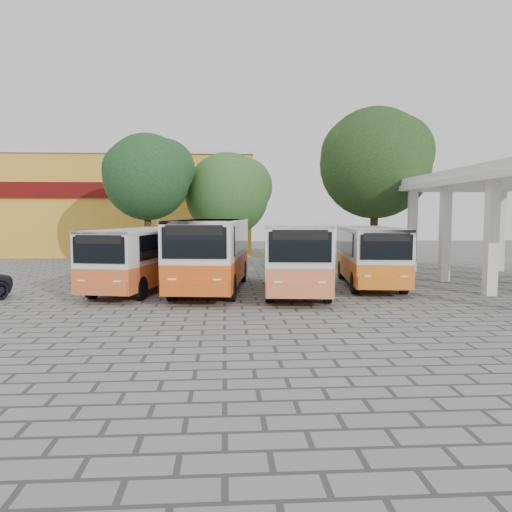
{
  "coord_description": "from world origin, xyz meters",
  "views": [
    {
      "loc": [
        -3.11,
        -18.0,
        3.32
      ],
      "look_at": [
        -1.72,
        3.99,
        1.5
      ],
      "focal_mm": 35.0,
      "sensor_mm": 36.0,
      "label": 1
    }
  ],
  "objects": [
    {
      "name": "tree_right",
      "position": [
        6.68,
        13.88,
        6.86
      ],
      "size": [
        7.47,
        7.11,
        10.19
      ],
      "color": "#432C18",
      "rests_on": "ground"
    },
    {
      "name": "ground",
      "position": [
        0.0,
        0.0,
        0.0
      ],
      "size": [
        90.0,
        90.0,
        0.0
      ],
      "primitive_type": "plane",
      "color": "slate",
      "rests_on": "ground"
    },
    {
      "name": "shophouse_block",
      "position": [
        -11.0,
        25.99,
        4.16
      ],
      "size": [
        20.4,
        10.4,
        8.3
      ],
      "color": "gold",
      "rests_on": "ground"
    },
    {
      "name": "bus_centre_left",
      "position": [
        -3.69,
        3.88,
        1.8
      ],
      "size": [
        3.59,
        8.87,
        3.11
      ],
      "rotation": [
        0.0,
        0.0,
        -0.11
      ],
      "color": "#D84F11",
      "rests_on": "ground"
    },
    {
      "name": "tree_middle",
      "position": [
        -2.85,
        16.22,
        4.89
      ],
      "size": [
        5.97,
        5.68,
        7.54
      ],
      "color": "#422E1E",
      "rests_on": "ground"
    },
    {
      "name": "tree_left",
      "position": [
        -7.84,
        13.69,
        5.85
      ],
      "size": [
        5.65,
        5.38,
        8.37
      ],
      "color": "#482D18",
      "rests_on": "ground"
    },
    {
      "name": "bus_far_left",
      "position": [
        -6.82,
        4.08,
        1.57
      ],
      "size": [
        3.97,
        7.92,
        2.71
      ],
      "rotation": [
        0.0,
        0.0,
        -0.23
      ],
      "color": "#DA5B27",
      "rests_on": "ground"
    },
    {
      "name": "bus_far_right",
      "position": [
        3.66,
        4.83,
        1.58
      ],
      "size": [
        3.19,
        7.83,
        2.74
      ],
      "rotation": [
        0.0,
        0.0,
        -0.12
      ],
      "color": "orange",
      "rests_on": "ground"
    },
    {
      "name": "bus_centre_right",
      "position": [
        -0.04,
        3.11,
        1.7
      ],
      "size": [
        3.38,
        8.39,
        2.94
      ],
      "rotation": [
        0.0,
        0.0,
        -0.11
      ],
      "color": "orange",
      "rests_on": "ground"
    }
  ]
}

